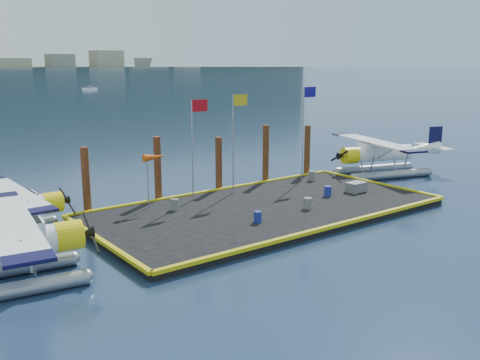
# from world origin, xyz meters

# --- Properties ---
(ground) EXTENTS (4000.00, 4000.00, 0.00)m
(ground) POSITION_xyz_m (0.00, 0.00, 0.00)
(ground) COLOR #182748
(ground) RESTS_ON ground
(dock) EXTENTS (20.00, 10.00, 0.40)m
(dock) POSITION_xyz_m (0.00, 0.00, 0.20)
(dock) COLOR black
(dock) RESTS_ON ground
(dock_bumpers) EXTENTS (20.25, 10.25, 0.18)m
(dock_bumpers) POSITION_xyz_m (0.00, 0.00, 0.49)
(dock_bumpers) COLOR #C5B70B
(dock_bumpers) RESTS_ON dock
(seaplane_a) EXTENTS (9.12, 10.04, 3.55)m
(seaplane_a) POSITION_xyz_m (-14.75, -2.04, 1.55)
(seaplane_a) COLOR gray
(seaplane_a) RESTS_ON ground
(seaplane_b) EXTENTS (7.98, 8.79, 3.14)m
(seaplane_b) POSITION_xyz_m (-13.08, 3.96, 1.37)
(seaplane_b) COLOR gray
(seaplane_b) RESTS_ON ground
(seaplane_d) EXTENTS (9.48, 10.16, 3.63)m
(seaplane_d) POSITION_xyz_m (13.49, 2.71, 1.58)
(seaplane_d) COLOR gray
(seaplane_d) RESTS_ON ground
(drum_0) EXTENTS (0.45, 0.45, 0.64)m
(drum_0) POSITION_xyz_m (-4.56, 2.48, 0.72)
(drum_0) COLOR slate
(drum_0) RESTS_ON dock
(drum_1) EXTENTS (0.45, 0.45, 0.64)m
(drum_1) POSITION_xyz_m (1.61, -1.82, 0.72)
(drum_1) COLOR slate
(drum_1) RESTS_ON dock
(drum_2) EXTENTS (0.44, 0.44, 0.63)m
(drum_2) POSITION_xyz_m (4.72, -0.42, 0.71)
(drum_2) COLOR navy
(drum_2) RESTS_ON dock
(drum_3) EXTENTS (0.42, 0.42, 0.59)m
(drum_3) POSITION_xyz_m (-2.31, -2.16, 0.69)
(drum_3) COLOR navy
(drum_3) RESTS_ON dock
(drum_4) EXTENTS (0.48, 0.48, 0.67)m
(drum_4) POSITION_xyz_m (7.06, 3.37, 0.74)
(drum_4) COLOR slate
(drum_4) RESTS_ON dock
(crate) EXTENTS (1.24, 0.83, 0.62)m
(crate) POSITION_xyz_m (6.98, -0.74, 0.71)
(crate) COLOR slate
(crate) RESTS_ON dock
(flagpole_red) EXTENTS (1.14, 0.08, 6.00)m
(flagpole_red) POSITION_xyz_m (-2.29, 3.80, 4.40)
(flagpole_red) COLOR #919199
(flagpole_red) RESTS_ON dock
(flagpole_yellow) EXTENTS (1.14, 0.08, 6.20)m
(flagpole_yellow) POSITION_xyz_m (0.70, 3.80, 4.51)
(flagpole_yellow) COLOR #919199
(flagpole_yellow) RESTS_ON dock
(flagpole_blue) EXTENTS (1.14, 0.08, 6.50)m
(flagpole_blue) POSITION_xyz_m (6.70, 3.80, 4.69)
(flagpole_blue) COLOR #919199
(flagpole_blue) RESTS_ON dock
(windsock) EXTENTS (1.40, 0.44, 3.12)m
(windsock) POSITION_xyz_m (-5.03, 3.80, 3.23)
(windsock) COLOR #919199
(windsock) RESTS_ON dock
(piling_0) EXTENTS (0.44, 0.44, 4.00)m
(piling_0) POSITION_xyz_m (-8.50, 5.40, 2.00)
(piling_0) COLOR #482714
(piling_0) RESTS_ON ground
(piling_1) EXTENTS (0.44, 0.44, 4.20)m
(piling_1) POSITION_xyz_m (-4.00, 5.40, 2.10)
(piling_1) COLOR #482714
(piling_1) RESTS_ON ground
(piling_2) EXTENTS (0.44, 0.44, 3.80)m
(piling_2) POSITION_xyz_m (0.50, 5.40, 1.90)
(piling_2) COLOR #482714
(piling_2) RESTS_ON ground
(piling_3) EXTENTS (0.44, 0.44, 4.30)m
(piling_3) POSITION_xyz_m (4.50, 5.40, 2.15)
(piling_3) COLOR #482714
(piling_3) RESTS_ON ground
(piling_4) EXTENTS (0.44, 0.44, 4.00)m
(piling_4) POSITION_xyz_m (8.50, 5.40, 2.00)
(piling_4) COLOR #482714
(piling_4) RESTS_ON ground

